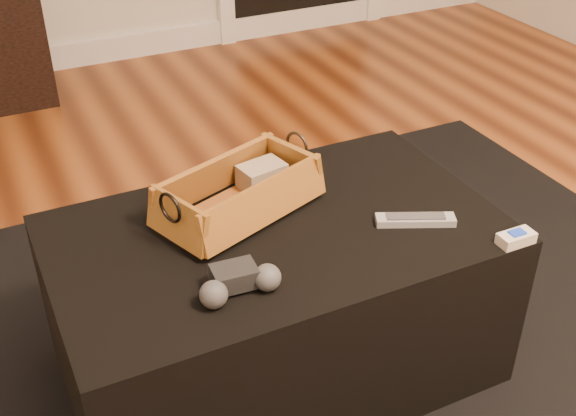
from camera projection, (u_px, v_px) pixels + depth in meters
name	position (u px, v px, depth m)	size (l,w,h in m)	color
baseboard	(65.00, 56.00, 3.52)	(5.00, 0.04, 0.12)	white
area_rug	(286.00, 379.00, 1.80)	(2.60, 2.00, 0.01)	black
ottoman	(277.00, 301.00, 1.72)	(1.00, 0.60, 0.42)	black
tv_remote	(237.00, 209.00, 1.63)	(0.20, 0.05, 0.02)	black
cloth_bundle	(262.00, 176.00, 1.72)	(0.11, 0.07, 0.06)	tan
wicker_basket	(239.00, 195.00, 1.64)	(0.43, 0.32, 0.14)	#A45B25
game_controller	(238.00, 282.00, 1.40)	(0.17, 0.10, 0.06)	black
silver_remote	(415.00, 220.00, 1.62)	(0.18, 0.11, 0.02)	#A5A7AC
cream_gadget	(516.00, 238.00, 1.55)	(0.08, 0.04, 0.03)	beige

